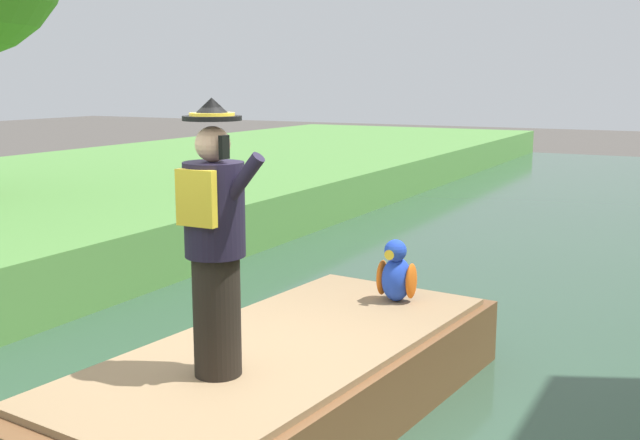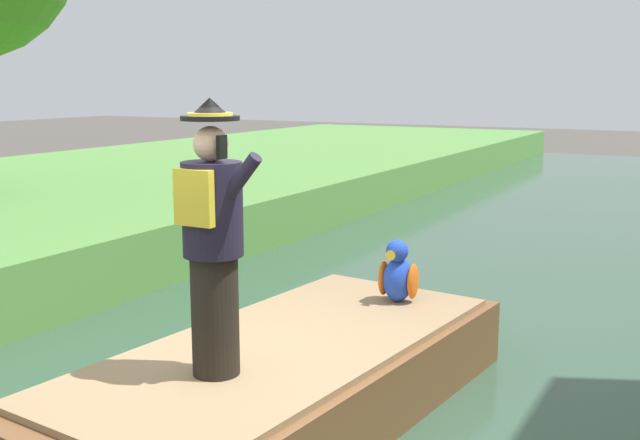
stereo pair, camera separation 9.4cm
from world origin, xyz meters
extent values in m
cube|color=brown|center=(0.00, 0.64, 0.38)|extent=(2.21, 4.36, 0.56)
cube|color=#997A56|center=(0.00, 0.64, 0.69)|extent=(2.03, 4.01, 0.05)
cylinder|color=black|center=(-0.07, -0.12, 1.12)|extent=(0.32, 0.32, 0.82)
cylinder|color=black|center=(-0.07, -0.12, 1.84)|extent=(0.40, 0.40, 0.62)
cube|color=gold|center=(-0.07, -0.31, 1.94)|extent=(0.28, 0.06, 0.36)
sphere|color=#DBA884|center=(-0.07, -0.12, 2.27)|extent=(0.23, 0.23, 0.23)
cylinder|color=black|center=(-0.07, -0.12, 2.43)|extent=(0.38, 0.38, 0.03)
cone|color=black|center=(-0.07, -0.12, 2.50)|extent=(0.26, 0.26, 0.12)
cylinder|color=gold|center=(-0.07, -0.12, 2.46)|extent=(0.29, 0.29, 0.02)
cylinder|color=black|center=(0.15, -0.16, 2.02)|extent=(0.38, 0.09, 0.43)
cube|color=black|center=(0.06, -0.18, 2.26)|extent=(0.03, 0.08, 0.15)
ellipsoid|color=blue|center=(0.33, 2.07, 0.91)|extent=(0.26, 0.32, 0.40)
sphere|color=blue|center=(0.33, 2.03, 1.18)|extent=(0.20, 0.20, 0.20)
cone|color=yellow|center=(0.33, 1.93, 1.17)|extent=(0.09, 0.09, 0.09)
ellipsoid|color=orange|center=(0.19, 2.07, 0.91)|extent=(0.08, 0.20, 0.32)
ellipsoid|color=orange|center=(0.47, 2.07, 0.91)|extent=(0.08, 0.20, 0.32)
camera|label=1|loc=(2.82, -4.15, 2.67)|focal=43.05mm
camera|label=2|loc=(2.91, -4.11, 2.67)|focal=43.05mm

